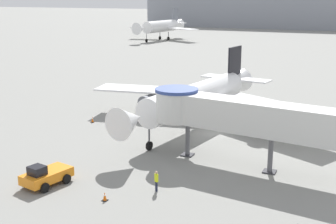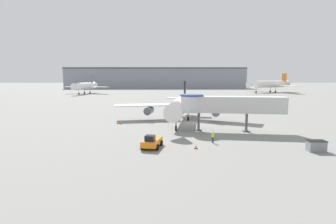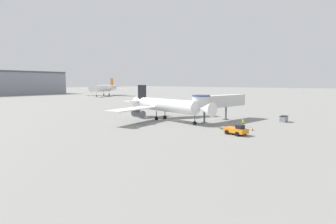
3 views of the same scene
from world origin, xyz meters
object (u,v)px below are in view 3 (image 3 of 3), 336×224
object	(u,v)px
pushback_tug_orange	(236,130)
traffic_cone_port_wing	(137,127)
main_airplane	(165,106)
jet_bridge	(216,101)
background_jet_orange_tail	(105,88)
traffic_cone_apron_front	(252,129)
ground_crew_marshaller	(243,122)
service_container_gray	(284,119)

from	to	relation	value
pushback_tug_orange	traffic_cone_port_wing	xyz separation A→B (m)	(-7.01, 17.88, -0.50)
main_airplane	pushback_tug_orange	distance (m)	21.94
jet_bridge	pushback_tug_orange	distance (m)	16.68
jet_bridge	traffic_cone_port_wing	world-z (taller)	jet_bridge
traffic_cone_port_wing	background_jet_orange_tail	bearing A→B (deg)	55.41
main_airplane	traffic_cone_apron_front	distance (m)	21.95
ground_crew_marshaller	background_jet_orange_tail	xyz separation A→B (m)	(59.44, 124.40, 4.24)
traffic_cone_apron_front	pushback_tug_orange	bearing A→B (deg)	173.88
pushback_tug_orange	background_jet_orange_tail	bearing A→B (deg)	74.26
jet_bridge	pushback_tug_orange	world-z (taller)	jet_bridge
traffic_cone_port_wing	ground_crew_marshaller	xyz separation A→B (m)	(15.73, -15.39, 0.64)
ground_crew_marshaller	background_jet_orange_tail	distance (m)	137.94
main_airplane	jet_bridge	world-z (taller)	main_airplane
ground_crew_marshaller	traffic_cone_apron_front	bearing A→B (deg)	-93.72
traffic_cone_apron_front	ground_crew_marshaller	bearing A→B (deg)	47.86
traffic_cone_apron_front	ground_crew_marshaller	size ratio (longest dim) A/B	0.41
main_airplane	background_jet_orange_tail	distance (m)	123.02
traffic_cone_apron_front	service_container_gray	bearing A→B (deg)	-5.68
background_jet_orange_tail	ground_crew_marshaller	bearing A→B (deg)	-54.27
service_container_gray	traffic_cone_apron_front	xyz separation A→B (m)	(-15.24, 1.51, -0.39)
traffic_cone_port_wing	ground_crew_marshaller	distance (m)	22.02
pushback_tug_orange	service_container_gray	bearing A→B (deg)	6.70
main_airplane	background_jet_orange_tail	size ratio (longest dim) A/B	0.91
pushback_tug_orange	traffic_cone_apron_front	size ratio (longest dim) A/B	6.33
main_airplane	traffic_cone_port_wing	xyz separation A→B (m)	(-12.45, -3.19, -3.30)
traffic_cone_apron_front	background_jet_orange_tail	size ratio (longest dim) A/B	0.02
traffic_cone_apron_front	ground_crew_marshaller	world-z (taller)	ground_crew_marshaller
jet_bridge	service_container_gray	world-z (taller)	jet_bridge
pushback_tug_orange	service_container_gray	xyz separation A→B (m)	(21.14, -2.15, -0.11)
pushback_tug_orange	ground_crew_marshaller	distance (m)	9.07
traffic_cone_port_wing	traffic_cone_apron_front	bearing A→B (deg)	-55.10
traffic_cone_port_wing	ground_crew_marshaller	size ratio (longest dim) A/B	0.41
pushback_tug_orange	background_jet_orange_tail	distance (m)	144.10
jet_bridge	background_jet_orange_tail	distance (m)	128.95
main_airplane	pushback_tug_orange	size ratio (longest dim) A/B	6.91
jet_bridge	traffic_cone_apron_front	world-z (taller)	jet_bridge
service_container_gray	ground_crew_marshaller	bearing A→B (deg)	159.54
service_container_gray	background_jet_orange_tail	size ratio (longest dim) A/B	0.07
jet_bridge	traffic_cone_port_wing	size ratio (longest dim) A/B	26.01
jet_bridge	background_jet_orange_tail	xyz separation A→B (m)	(55.99, 116.16, 0.48)
traffic_cone_port_wing	background_jet_orange_tail	size ratio (longest dim) A/B	0.02
background_jet_orange_tail	jet_bridge	bearing A→B (deg)	-54.47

